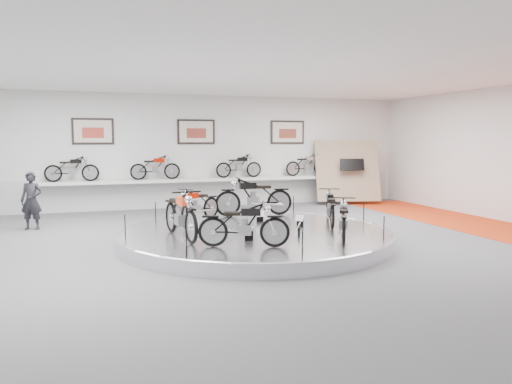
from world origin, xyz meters
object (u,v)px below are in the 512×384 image
object	(u,v)px
display_platform	(255,237)
bike_a	(330,207)
bike_d	(180,214)
bike_f	(344,219)
bike_e	(244,224)
bike_c	(196,205)
visitor	(31,201)
bike_b	(254,196)
shelf	(198,180)

from	to	relation	value
display_platform	bike_a	world-z (taller)	bike_a
bike_d	bike_f	xyz separation A→B (m)	(3.26, -1.28, -0.10)
bike_e	bike_f	bearing A→B (deg)	21.83
bike_a	bike_c	xyz separation A→B (m)	(-3.07, 1.60, -0.00)
bike_e	bike_f	size ratio (longest dim) A/B	1.04
bike_c	visitor	size ratio (longest dim) A/B	0.95
visitor	bike_b	bearing A→B (deg)	3.68
bike_b	bike_c	size ratio (longest dim) A/B	1.24
bike_a	bike_f	world-z (taller)	bike_a
shelf	bike_a	size ratio (longest dim) A/B	7.29
bike_c	bike_f	size ratio (longest dim) A/B	1.01
visitor	bike_d	bearing A→B (deg)	-32.03
display_platform	bike_e	bearing A→B (deg)	-115.22
display_platform	bike_e	world-z (taller)	bike_e
bike_c	bike_e	xyz separation A→B (m)	(0.27, -3.38, 0.01)
bike_e	display_platform	bearing A→B (deg)	85.43
shelf	bike_d	size ratio (longest dim) A/B	6.09
bike_f	bike_c	bearing A→B (deg)	64.40
bike_b	bike_e	bearing A→B (deg)	75.21
bike_a	bike_f	size ratio (longest dim) A/B	1.02
bike_a	visitor	size ratio (longest dim) A/B	0.96
bike_c	bike_d	size ratio (longest dim) A/B	0.83
shelf	bike_f	bearing A→B (deg)	-79.75
shelf	bike_b	bearing A→B (deg)	-80.90
bike_b	bike_a	bearing A→B (deg)	129.31
shelf	visitor	size ratio (longest dim) A/B	7.00
visitor	bike_c	bearing A→B (deg)	-7.04
bike_b	bike_e	xyz separation A→B (m)	(-1.46, -3.81, -0.09)
bike_a	bike_d	bearing A→B (deg)	118.46
bike_b	bike_c	distance (m)	1.79
shelf	bike_e	xyz separation A→B (m)	(-0.78, -8.06, -0.25)
display_platform	bike_c	distance (m)	2.10
display_platform	shelf	world-z (taller)	shelf
bike_d	visitor	size ratio (longest dim) A/B	1.15
display_platform	bike_b	bearing A→B (deg)	72.42
shelf	bike_e	distance (m)	8.11
bike_b	bike_e	distance (m)	4.09
bike_c	bike_f	bearing A→B (deg)	91.57
shelf	bike_d	bearing A→B (deg)	-105.02
display_platform	bike_f	xyz separation A→B (m)	(1.45, -1.62, 0.59)
shelf	bike_e	world-z (taller)	bike_e
bike_a	bike_e	bearing A→B (deg)	144.13
display_platform	bike_b	xyz separation A→B (m)	(0.68, 2.15, 0.70)
bike_c	visitor	xyz separation A→B (m)	(-4.10, 1.88, 0.04)
bike_b	visitor	size ratio (longest dim) A/B	1.18
bike_e	shelf	bearing A→B (deg)	105.09
display_platform	bike_d	world-z (taller)	bike_d
display_platform	visitor	distance (m)	6.32
display_platform	bike_b	distance (m)	2.36
bike_d	display_platform	bearing A→B (deg)	93.14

